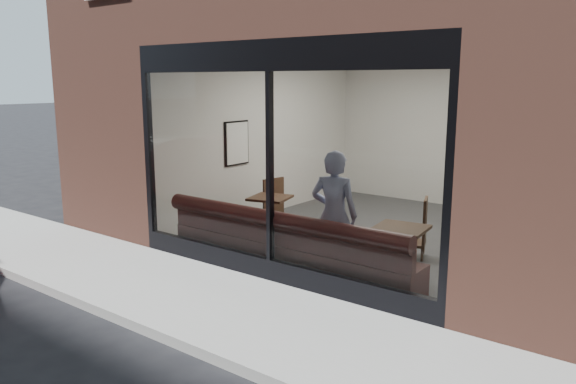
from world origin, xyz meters
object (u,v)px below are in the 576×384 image
Objects in this scene: cafe_table_right at (401,229)px; cafe_chair_left at (267,215)px; cafe_chair_right at (411,243)px; banquette at (288,257)px; person at (334,215)px; cafe_table_left at (270,198)px.

cafe_table_right reaches higher than cafe_chair_left.
cafe_table_right reaches higher than cafe_chair_right.
cafe_table_right is at bearing 23.77° from banquette.
person is 0.90m from cafe_table_right.
cafe_table_left is 1.01m from cafe_chair_left.
cafe_table_right is at bearing -167.04° from person.
cafe_chair_left is (-0.60, 0.64, -0.50)m from cafe_table_left.
cafe_chair_right is at bearing -170.04° from cafe_chair_left.
banquette is 5.98× the size of cafe_table_right.
banquette is 2.25× the size of person.
banquette is 6.38× the size of cafe_table_left.
cafe_table_right is 3.48m from cafe_chair_left.
cafe_chair_right is at bearing -122.75° from person.
person reaches higher than banquette.
person is 4.15× the size of cafe_chair_right.
person is at bearing 159.25° from cafe_chair_left.
banquette is 9.33× the size of cafe_chair_right.
person is 2.08m from cafe_table_left.
cafe_chair_left is at bearing 132.89° from cafe_table_left.
person reaches higher than cafe_table_right.
cafe_chair_right is at bearing 13.49° from cafe_table_left.
cafe_table_left is 2.70m from cafe_table_right.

